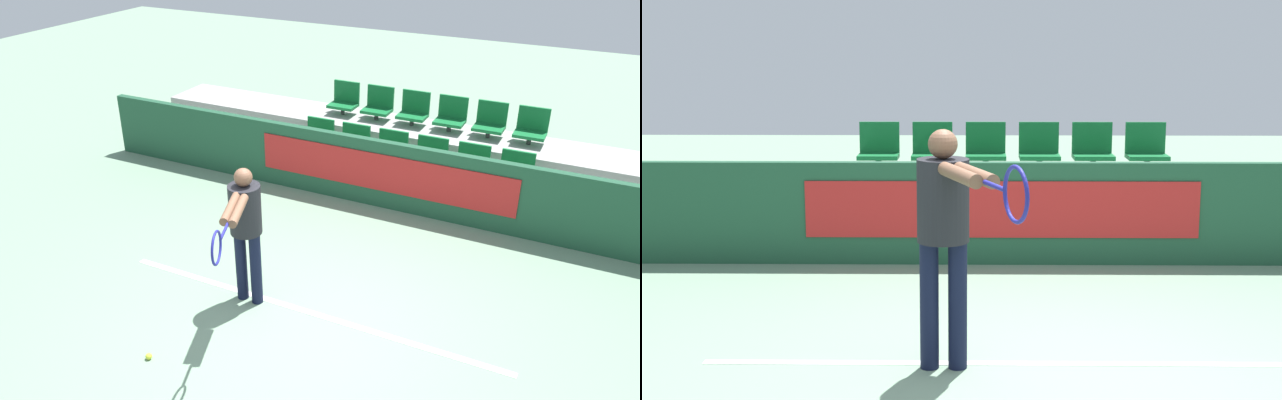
{
  "view_description": "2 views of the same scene",
  "coord_description": "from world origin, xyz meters",
  "views": [
    {
      "loc": [
        2.7,
        -4.69,
        4.28
      ],
      "look_at": [
        -0.4,
        1.54,
        0.76
      ],
      "focal_mm": 35.0,
      "sensor_mm": 36.0,
      "label": 1
    },
    {
      "loc": [
        -0.46,
        -5.58,
        2.25
      ],
      "look_at": [
        -0.55,
        1.3,
        0.99
      ],
      "focal_mm": 50.0,
      "sensor_mm": 36.0,
      "label": 2
    }
  ],
  "objects": [
    {
      "name": "stadium_chair_0",
      "position": [
        -1.58,
        3.85,
        0.6
      ],
      "size": [
        0.47,
        0.36,
        0.55
      ],
      "color": "#333333",
      "rests_on": "bleacher_tier_front"
    },
    {
      "name": "court_baseline",
      "position": [
        0.0,
        0.33,
        0.0
      ],
      "size": [
        4.7,
        0.08,
        0.01
      ],
      "color": "white",
      "rests_on": "ground"
    },
    {
      "name": "stadium_chair_7",
      "position": [
        -0.95,
        4.86,
        0.95
      ],
      "size": [
        0.47,
        0.36,
        0.55
      ],
      "color": "#333333",
      "rests_on": "bleacher_tier_middle"
    },
    {
      "name": "stadium_chair_6",
      "position": [
        -1.58,
        4.86,
        0.95
      ],
      "size": [
        0.47,
        0.36,
        0.55
      ],
      "color": "#333333",
      "rests_on": "bleacher_tier_middle"
    },
    {
      "name": "stadium_chair_9",
      "position": [
        0.32,
        4.86,
        0.95
      ],
      "size": [
        0.47,
        0.36,
        0.55
      ],
      "color": "#333333",
      "rests_on": "bleacher_tier_middle"
    },
    {
      "name": "ground_plane",
      "position": [
        0.0,
        0.0,
        0.0
      ],
      "size": [
        30.0,
        30.0,
        0.0
      ],
      "primitive_type": "plane",
      "color": "gray"
    },
    {
      "name": "tennis_player",
      "position": [
        -0.64,
        0.19,
        1.04
      ],
      "size": [
        0.68,
        1.45,
        1.65
      ],
      "rotation": [
        0.0,
        0.0,
        0.37
      ],
      "color": "black",
      "rests_on": "ground"
    },
    {
      "name": "stadium_chair_5",
      "position": [
        1.58,
        3.85,
        0.6
      ],
      "size": [
        0.47,
        0.36,
        0.55
      ],
      "color": "#333333",
      "rests_on": "bleacher_tier_front"
    },
    {
      "name": "stadium_chair_2",
      "position": [
        -0.32,
        3.85,
        0.6
      ],
      "size": [
        0.47,
        0.36,
        0.55
      ],
      "color": "#333333",
      "rests_on": "bleacher_tier_front"
    },
    {
      "name": "bleacher_tier_middle",
      "position": [
        0.0,
        4.74,
        0.35
      ],
      "size": [
        9.8,
        1.02,
        0.71
      ],
      "color": "#9E9E99",
      "rests_on": "ground"
    },
    {
      "name": "stadium_chair_1",
      "position": [
        -0.95,
        3.85,
        0.6
      ],
      "size": [
        0.47,
        0.36,
        0.55
      ],
      "color": "#333333",
      "rests_on": "bleacher_tier_front"
    },
    {
      "name": "bleacher_tier_front",
      "position": [
        0.0,
        3.73,
        0.18
      ],
      "size": [
        9.8,
        1.02,
        0.35
      ],
      "color": "#9E9E99",
      "rests_on": "ground"
    },
    {
      "name": "stadium_chair_4",
      "position": [
        0.95,
        3.85,
        0.6
      ],
      "size": [
        0.47,
        0.36,
        0.55
      ],
      "color": "#333333",
      "rests_on": "bleacher_tier_front"
    },
    {
      "name": "stadium_chair_3",
      "position": [
        0.32,
        3.85,
        0.6
      ],
      "size": [
        0.47,
        0.36,
        0.55
      ],
      "color": "#333333",
      "rests_on": "bleacher_tier_front"
    },
    {
      "name": "barrier_wall",
      "position": [
        -0.0,
        3.14,
        0.52
      ],
      "size": [
        10.2,
        0.14,
        1.03
      ],
      "color": "#1E4C33",
      "rests_on": "ground"
    },
    {
      "name": "stadium_chair_8",
      "position": [
        -0.32,
        4.86,
        0.95
      ],
      "size": [
        0.47,
        0.36,
        0.55
      ],
      "color": "#333333",
      "rests_on": "bleacher_tier_middle"
    },
    {
      "name": "stadium_chair_11",
      "position": [
        1.58,
        4.86,
        0.95
      ],
      "size": [
        0.47,
        0.36,
        0.55
      ],
      "color": "#333333",
      "rests_on": "bleacher_tier_middle"
    },
    {
      "name": "stadium_chair_10",
      "position": [
        0.95,
        4.86,
        0.95
      ],
      "size": [
        0.47,
        0.36,
        0.55
      ],
      "color": "#333333",
      "rests_on": "bleacher_tier_middle"
    }
  ]
}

